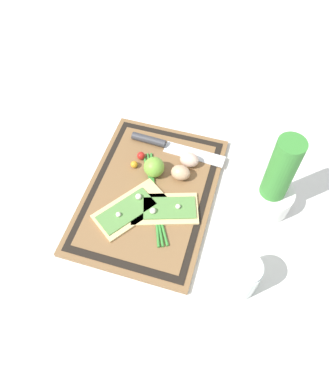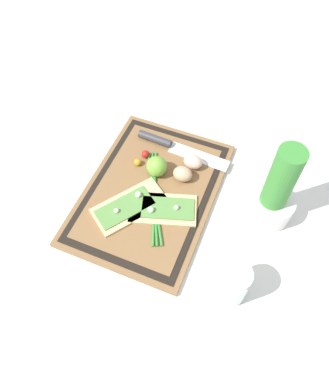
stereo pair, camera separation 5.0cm
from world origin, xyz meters
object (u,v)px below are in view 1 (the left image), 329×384
(lime, at_px, (154,167))
(herb_pot, at_px, (274,187))
(sauce_jar, at_px, (242,278))
(pizza_slice_far, at_px, (166,209))
(egg_pink, at_px, (189,160))
(egg_brown, at_px, (180,173))
(cherry_tomato_red, at_px, (141,156))
(cherry_tomato_yellow, at_px, (134,164))
(pizza_slice_near, at_px, (130,209))
(knife, at_px, (162,144))

(lime, distance_m, herb_pot, 0.31)
(lime, relative_size, sauce_jar, 0.51)
(pizza_slice_far, bearing_deg, sauce_jar, 57.72)
(egg_pink, height_order, sauce_jar, sauce_jar)
(egg_brown, relative_size, sauce_jar, 0.47)
(cherry_tomato_red, xyz_separation_m, herb_pot, (0.04, 0.36, 0.06))
(egg_pink, relative_size, cherry_tomato_yellow, 2.61)
(pizza_slice_far, distance_m, herb_pot, 0.27)
(lime, bearing_deg, herb_pot, 89.40)
(cherry_tomato_red, xyz_separation_m, sauce_jar, (0.28, 0.33, 0.02))
(pizza_slice_near, distance_m, herb_pot, 0.36)
(knife, bearing_deg, pizza_slice_far, 19.03)
(pizza_slice_far, bearing_deg, egg_pink, 172.69)
(knife, relative_size, egg_brown, 5.27)
(pizza_slice_far, xyz_separation_m, herb_pot, (-0.10, 0.25, 0.06))
(egg_pink, bearing_deg, herb_pot, 75.16)
(pizza_slice_far, height_order, egg_pink, egg_pink)
(egg_brown, bearing_deg, cherry_tomato_yellow, -89.24)
(lime, height_order, cherry_tomato_red, lime)
(pizza_slice_far, bearing_deg, egg_brown, 175.43)
(egg_brown, xyz_separation_m, egg_pink, (-0.05, 0.01, 0.00))
(pizza_slice_near, bearing_deg, egg_brown, 145.07)
(pizza_slice_far, distance_m, knife, 0.21)
(sauce_jar, bearing_deg, egg_pink, -146.55)
(pizza_slice_far, xyz_separation_m, egg_brown, (-0.11, 0.01, 0.02))
(knife, height_order, herb_pot, herb_pot)
(pizza_slice_far, height_order, cherry_tomato_yellow, pizza_slice_far)
(egg_pink, height_order, cherry_tomato_yellow, egg_pink)
(egg_pink, bearing_deg, pizza_slice_far, -7.31)
(egg_brown, height_order, egg_pink, same)
(pizza_slice_far, bearing_deg, lime, -148.59)
(cherry_tomato_yellow, distance_m, sauce_jar, 0.42)
(egg_pink, xyz_separation_m, cherry_tomato_yellow, (0.05, -0.14, -0.01))
(pizza_slice_near, height_order, herb_pot, herb_pot)
(egg_brown, height_order, sauce_jar, sauce_jar)
(lime, height_order, cherry_tomato_yellow, lime)
(cherry_tomato_red, bearing_deg, cherry_tomato_yellow, -14.51)
(cherry_tomato_yellow, bearing_deg, egg_pink, 109.56)
(egg_pink, bearing_deg, egg_brown, -13.33)
(pizza_slice_far, xyz_separation_m, cherry_tomato_red, (-0.14, -0.11, 0.01))
(pizza_slice_near, bearing_deg, egg_pink, 150.02)
(pizza_slice_far, relative_size, knife, 0.69)
(knife, relative_size, sauce_jar, 2.48)
(pizza_slice_near, distance_m, sauce_jar, 0.32)
(cherry_tomato_yellow, bearing_deg, lime, 84.29)
(egg_brown, bearing_deg, herb_pot, 87.36)
(pizza_slice_near, relative_size, herb_pot, 0.83)
(lime, distance_m, cherry_tomato_yellow, 0.06)
(egg_brown, height_order, cherry_tomato_yellow, egg_brown)
(lime, bearing_deg, egg_pink, 124.31)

